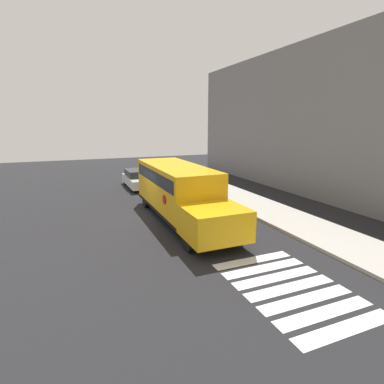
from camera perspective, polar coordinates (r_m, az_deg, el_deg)
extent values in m
plane|color=black|center=(17.14, -7.52, -4.39)|extent=(60.00, 60.00, 0.00)
cube|color=#B2ADA3|center=(19.72, 11.03, -1.99)|extent=(44.00, 3.00, 0.15)
cube|color=slate|center=(23.34, 25.38, 12.16)|extent=(32.00, 4.00, 10.51)
cube|color=white|center=(11.87, 11.44, -12.61)|extent=(0.50, 3.20, 0.01)
cube|color=white|center=(11.36, 13.46, -13.93)|extent=(0.50, 3.20, 0.01)
cube|color=white|center=(10.87, 15.68, -15.36)|extent=(0.50, 3.20, 0.01)
cube|color=white|center=(10.40, 18.14, -16.89)|extent=(0.50, 3.20, 0.01)
cube|color=white|center=(9.96, 20.88, -18.53)|extent=(0.50, 3.20, 0.01)
cube|color=white|center=(9.56, 23.91, -20.27)|extent=(0.50, 3.20, 0.01)
cube|color=white|center=(9.19, 27.27, -22.10)|extent=(0.50, 3.20, 0.01)
cube|color=#EAA80F|center=(16.48, -3.14, 0.96)|extent=(7.24, 2.50, 2.42)
cube|color=#EAA80F|center=(12.37, 4.29, -5.84)|extent=(2.31, 2.50, 1.29)
cube|color=black|center=(16.74, -3.09, -2.83)|extent=(7.24, 2.54, 0.16)
cube|color=black|center=(16.35, -3.17, 3.22)|extent=(6.66, 2.53, 0.64)
cylinder|color=red|center=(14.27, -5.37, -1.46)|extent=(0.44, 0.02, 0.44)
cylinder|color=black|center=(13.16, 8.26, -7.53)|extent=(1.00, 0.30, 1.00)
cylinder|color=black|center=(12.26, -0.58, -8.96)|extent=(1.00, 0.30, 1.00)
cylinder|color=black|center=(19.31, -2.46, -0.78)|extent=(1.00, 0.30, 1.00)
cylinder|color=black|center=(18.71, -8.69, -1.37)|extent=(1.00, 0.30, 1.00)
cube|color=silver|center=(24.62, -10.24, 2.13)|extent=(4.50, 1.78, 0.66)
cube|color=#1E2328|center=(24.78, -10.43, 3.58)|extent=(2.52, 1.64, 0.52)
cylinder|color=black|center=(23.42, -7.60, 1.10)|extent=(0.64, 0.22, 0.64)
cylinder|color=black|center=(23.09, -11.29, 0.79)|extent=(0.64, 0.22, 0.64)
cylinder|color=black|center=(26.26, -9.28, 2.32)|extent=(0.64, 0.22, 0.64)
cylinder|color=black|center=(25.96, -12.58, 2.06)|extent=(0.64, 0.22, 0.64)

